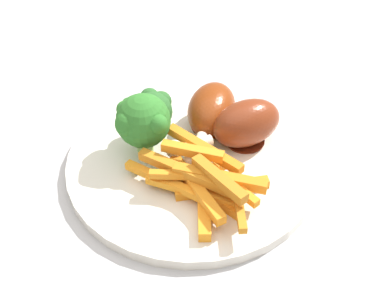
{
  "coord_description": "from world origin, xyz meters",
  "views": [
    {
      "loc": [
        -0.1,
        0.39,
        1.12
      ],
      "look_at": [
        -0.08,
        -0.01,
        0.76
      ],
      "focal_mm": 48.26,
      "sensor_mm": 36.0,
      "label": 1
    }
  ],
  "objects_px": {
    "chicken_drumstick_near": "(211,111)",
    "chicken_drumstick_far": "(243,125)",
    "broccoli_floret_front": "(152,111)",
    "dinner_plate": "(192,162)",
    "dining_table": "(127,223)",
    "carrot_fries_pile": "(204,181)",
    "broccoli_floret_middle": "(142,120)"
  },
  "relations": [
    {
      "from": "dining_table",
      "to": "broccoli_floret_front",
      "type": "height_order",
      "value": "broccoli_floret_front"
    },
    {
      "from": "dinner_plate",
      "to": "broccoli_floret_front",
      "type": "height_order",
      "value": "broccoli_floret_front"
    },
    {
      "from": "dining_table",
      "to": "dinner_plate",
      "type": "xyz_separation_m",
      "value": [
        -0.08,
        -0.01,
        0.1
      ]
    },
    {
      "from": "broccoli_floret_front",
      "to": "chicken_drumstick_far",
      "type": "bearing_deg",
      "value": 178.52
    },
    {
      "from": "dining_table",
      "to": "chicken_drumstick_near",
      "type": "distance_m",
      "value": 0.17
    },
    {
      "from": "broccoli_floret_middle",
      "to": "chicken_drumstick_far",
      "type": "height_order",
      "value": "broccoli_floret_middle"
    },
    {
      "from": "dining_table",
      "to": "dinner_plate",
      "type": "distance_m",
      "value": 0.13
    },
    {
      "from": "dinner_plate",
      "to": "chicken_drumstick_near",
      "type": "height_order",
      "value": "chicken_drumstick_near"
    },
    {
      "from": "dinner_plate",
      "to": "dining_table",
      "type": "bearing_deg",
      "value": 4.71
    },
    {
      "from": "dinner_plate",
      "to": "broccoli_floret_front",
      "type": "xyz_separation_m",
      "value": [
        0.04,
        -0.03,
        0.04
      ]
    },
    {
      "from": "dinner_plate",
      "to": "carrot_fries_pile",
      "type": "bearing_deg",
      "value": 105.33
    },
    {
      "from": "dining_table",
      "to": "broccoli_floret_front",
      "type": "xyz_separation_m",
      "value": [
        -0.03,
        -0.04,
        0.14
      ]
    },
    {
      "from": "broccoli_floret_front",
      "to": "broccoli_floret_middle",
      "type": "xyz_separation_m",
      "value": [
        0.01,
        0.02,
        0.0
      ]
    },
    {
      "from": "broccoli_floret_middle",
      "to": "chicken_drumstick_near",
      "type": "xyz_separation_m",
      "value": [
        -0.07,
        -0.04,
        -0.02
      ]
    },
    {
      "from": "dinner_plate",
      "to": "chicken_drumstick_near",
      "type": "distance_m",
      "value": 0.06
    },
    {
      "from": "dining_table",
      "to": "dinner_plate",
      "type": "relative_size",
      "value": 4.61
    },
    {
      "from": "broccoli_floret_middle",
      "to": "chicken_drumstick_near",
      "type": "distance_m",
      "value": 0.08
    },
    {
      "from": "dinner_plate",
      "to": "carrot_fries_pile",
      "type": "xyz_separation_m",
      "value": [
        -0.01,
        0.05,
        0.02
      ]
    },
    {
      "from": "dining_table",
      "to": "broccoli_floret_middle",
      "type": "relative_size",
      "value": 17.62
    },
    {
      "from": "carrot_fries_pile",
      "to": "broccoli_floret_middle",
      "type": "bearing_deg",
      "value": -42.66
    },
    {
      "from": "chicken_drumstick_far",
      "to": "chicken_drumstick_near",
      "type": "bearing_deg",
      "value": -34.12
    },
    {
      "from": "dinner_plate",
      "to": "chicken_drumstick_far",
      "type": "relative_size",
      "value": 2.05
    },
    {
      "from": "broccoli_floret_middle",
      "to": "carrot_fries_pile",
      "type": "relative_size",
      "value": 0.48
    },
    {
      "from": "dining_table",
      "to": "broccoli_floret_front",
      "type": "distance_m",
      "value": 0.15
    },
    {
      "from": "broccoli_floret_front",
      "to": "chicken_drumstick_near",
      "type": "bearing_deg",
      "value": -161.27
    },
    {
      "from": "chicken_drumstick_near",
      "to": "chicken_drumstick_far",
      "type": "xyz_separation_m",
      "value": [
        -0.03,
        0.02,
        0.0
      ]
    },
    {
      "from": "chicken_drumstick_near",
      "to": "broccoli_floret_front",
      "type": "bearing_deg",
      "value": 18.73
    },
    {
      "from": "chicken_drumstick_far",
      "to": "broccoli_floret_front",
      "type": "bearing_deg",
      "value": -1.48
    },
    {
      "from": "chicken_drumstick_near",
      "to": "chicken_drumstick_far",
      "type": "bearing_deg",
      "value": 145.88
    },
    {
      "from": "broccoli_floret_middle",
      "to": "carrot_fries_pile",
      "type": "height_order",
      "value": "broccoli_floret_middle"
    },
    {
      "from": "dinner_plate",
      "to": "broccoli_floret_front",
      "type": "distance_m",
      "value": 0.07
    },
    {
      "from": "dinner_plate",
      "to": "broccoli_floret_middle",
      "type": "distance_m",
      "value": 0.07
    }
  ]
}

